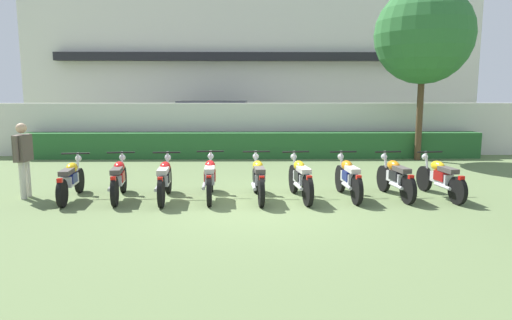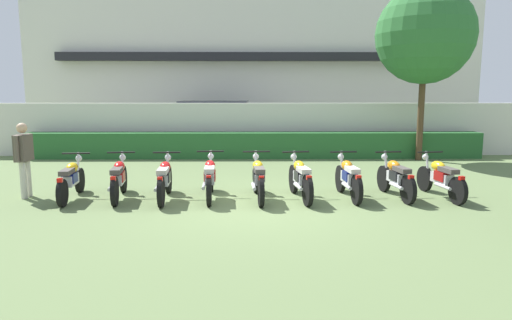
{
  "view_description": "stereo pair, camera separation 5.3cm",
  "coord_description": "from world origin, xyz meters",
  "px_view_note": "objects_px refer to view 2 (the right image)",
  "views": [
    {
      "loc": [
        -0.17,
        -8.99,
        2.29
      ],
      "look_at": [
        0.0,
        0.88,
        0.79
      ],
      "focal_mm": 31.99,
      "sensor_mm": 36.0,
      "label": 1
    },
    {
      "loc": [
        -0.11,
        -8.99,
        2.29
      ],
      "look_at": [
        0.0,
        0.88,
        0.79
      ],
      "focal_mm": 31.99,
      "sensor_mm": 36.0,
      "label": 2
    }
  ],
  "objects_px": {
    "motorcycle_in_row_0": "(71,179)",
    "motorcycle_in_row_4": "(258,178)",
    "motorcycle_in_row_2": "(165,179)",
    "motorcycle_in_row_8": "(441,178)",
    "motorcycle_in_row_1": "(119,178)",
    "parked_car": "(218,125)",
    "inspector_person": "(24,154)",
    "motorcycle_in_row_5": "(300,178)",
    "motorcycle_in_row_7": "(396,177)",
    "motorcycle_in_row_6": "(348,177)",
    "tree_near_inspector": "(425,35)",
    "motorcycle_in_row_3": "(210,177)"
  },
  "relations": [
    {
      "from": "motorcycle_in_row_2",
      "to": "motorcycle_in_row_4",
      "type": "distance_m",
      "value": 1.97
    },
    {
      "from": "motorcycle_in_row_8",
      "to": "tree_near_inspector",
      "type": "bearing_deg",
      "value": -23.74
    },
    {
      "from": "motorcycle_in_row_0",
      "to": "motorcycle_in_row_6",
      "type": "height_order",
      "value": "motorcycle_in_row_6"
    },
    {
      "from": "motorcycle_in_row_7",
      "to": "motorcycle_in_row_8",
      "type": "relative_size",
      "value": 0.96
    },
    {
      "from": "motorcycle_in_row_0",
      "to": "motorcycle_in_row_5",
      "type": "relative_size",
      "value": 1.01
    },
    {
      "from": "motorcycle_in_row_4",
      "to": "motorcycle_in_row_8",
      "type": "height_order",
      "value": "motorcycle_in_row_4"
    },
    {
      "from": "motorcycle_in_row_4",
      "to": "motorcycle_in_row_7",
      "type": "relative_size",
      "value": 1.08
    },
    {
      "from": "motorcycle_in_row_4",
      "to": "motorcycle_in_row_1",
      "type": "bearing_deg",
      "value": 84.72
    },
    {
      "from": "parked_car",
      "to": "tree_near_inspector",
      "type": "relative_size",
      "value": 0.81
    },
    {
      "from": "motorcycle_in_row_1",
      "to": "motorcycle_in_row_2",
      "type": "xyz_separation_m",
      "value": [
        1.0,
        -0.1,
        0.01
      ]
    },
    {
      "from": "motorcycle_in_row_5",
      "to": "motorcycle_in_row_8",
      "type": "bearing_deg",
      "value": -95.51
    },
    {
      "from": "motorcycle_in_row_2",
      "to": "motorcycle_in_row_8",
      "type": "distance_m",
      "value": 5.92
    },
    {
      "from": "motorcycle_in_row_1",
      "to": "parked_car",
      "type": "bearing_deg",
      "value": -17.29
    },
    {
      "from": "motorcycle_in_row_4",
      "to": "motorcycle_in_row_5",
      "type": "height_order",
      "value": "motorcycle_in_row_4"
    },
    {
      "from": "motorcycle_in_row_2",
      "to": "motorcycle_in_row_5",
      "type": "height_order",
      "value": "motorcycle_in_row_5"
    },
    {
      "from": "motorcycle_in_row_7",
      "to": "inspector_person",
      "type": "xyz_separation_m",
      "value": [
        -7.99,
        0.11,
        0.5
      ]
    },
    {
      "from": "motorcycle_in_row_5",
      "to": "motorcycle_in_row_7",
      "type": "bearing_deg",
      "value": -94.38
    },
    {
      "from": "motorcycle_in_row_5",
      "to": "inspector_person",
      "type": "relative_size",
      "value": 1.16
    },
    {
      "from": "parked_car",
      "to": "inspector_person",
      "type": "height_order",
      "value": "parked_car"
    },
    {
      "from": "motorcycle_in_row_1",
      "to": "motorcycle_in_row_2",
      "type": "relative_size",
      "value": 0.98
    },
    {
      "from": "motorcycle_in_row_1",
      "to": "inspector_person",
      "type": "distance_m",
      "value": 2.12
    },
    {
      "from": "motorcycle_in_row_6",
      "to": "motorcycle_in_row_0",
      "type": "bearing_deg",
      "value": 86.21
    },
    {
      "from": "parked_car",
      "to": "motorcycle_in_row_5",
      "type": "distance_m",
      "value": 9.3
    },
    {
      "from": "motorcycle_in_row_4",
      "to": "motorcycle_in_row_5",
      "type": "xyz_separation_m",
      "value": [
        0.9,
        -0.0,
        -0.0
      ]
    },
    {
      "from": "motorcycle_in_row_0",
      "to": "motorcycle_in_row_8",
      "type": "distance_m",
      "value": 7.91
    },
    {
      "from": "motorcycle_in_row_8",
      "to": "inspector_person",
      "type": "xyz_separation_m",
      "value": [
        -8.96,
        0.12,
        0.51
      ]
    },
    {
      "from": "motorcycle_in_row_1",
      "to": "tree_near_inspector",
      "type": "bearing_deg",
      "value": -64.89
    },
    {
      "from": "motorcycle_in_row_7",
      "to": "inspector_person",
      "type": "distance_m",
      "value": 8.0
    },
    {
      "from": "motorcycle_in_row_2",
      "to": "motorcycle_in_row_3",
      "type": "xyz_separation_m",
      "value": [
        0.94,
        0.13,
        0.0
      ]
    },
    {
      "from": "motorcycle_in_row_3",
      "to": "motorcycle_in_row_6",
      "type": "bearing_deg",
      "value": -93.29
    },
    {
      "from": "tree_near_inspector",
      "to": "motorcycle_in_row_6",
      "type": "bearing_deg",
      "value": -122.9
    },
    {
      "from": "parked_car",
      "to": "inspector_person",
      "type": "relative_size",
      "value": 2.83
    },
    {
      "from": "motorcycle_in_row_4",
      "to": "inspector_person",
      "type": "relative_size",
      "value": 1.21
    },
    {
      "from": "motorcycle_in_row_4",
      "to": "motorcycle_in_row_6",
      "type": "bearing_deg",
      "value": -91.43
    },
    {
      "from": "inspector_person",
      "to": "tree_near_inspector",
      "type": "bearing_deg",
      "value": 26.85
    },
    {
      "from": "motorcycle_in_row_0",
      "to": "tree_near_inspector",
      "type": "bearing_deg",
      "value": -65.89
    },
    {
      "from": "tree_near_inspector",
      "to": "inspector_person",
      "type": "xyz_separation_m",
      "value": [
        -10.48,
        -5.3,
        -3.11
      ]
    },
    {
      "from": "tree_near_inspector",
      "to": "motorcycle_in_row_3",
      "type": "distance_m",
      "value": 9.2
    },
    {
      "from": "motorcycle_in_row_6",
      "to": "motorcycle_in_row_2",
      "type": "bearing_deg",
      "value": 87.43
    },
    {
      "from": "motorcycle_in_row_0",
      "to": "motorcycle_in_row_4",
      "type": "bearing_deg",
      "value": -96.6
    },
    {
      "from": "motorcycle_in_row_5",
      "to": "parked_car",
      "type": "bearing_deg",
      "value": 7.32
    },
    {
      "from": "motorcycle_in_row_3",
      "to": "motorcycle_in_row_7",
      "type": "distance_m",
      "value": 4.0
    },
    {
      "from": "motorcycle_in_row_3",
      "to": "motorcycle_in_row_6",
      "type": "distance_m",
      "value": 2.97
    },
    {
      "from": "motorcycle_in_row_0",
      "to": "motorcycle_in_row_1",
      "type": "xyz_separation_m",
      "value": [
        1.0,
        0.04,
        0.01
      ]
    },
    {
      "from": "motorcycle_in_row_1",
      "to": "motorcycle_in_row_3",
      "type": "bearing_deg",
      "value": -97.16
    },
    {
      "from": "tree_near_inspector",
      "to": "motorcycle_in_row_5",
      "type": "distance_m",
      "value": 8.03
    },
    {
      "from": "motorcycle_in_row_7",
      "to": "parked_car",
      "type": "bearing_deg",
      "value": 19.55
    },
    {
      "from": "motorcycle_in_row_5",
      "to": "motorcycle_in_row_6",
      "type": "distance_m",
      "value": 1.05
    },
    {
      "from": "motorcycle_in_row_0",
      "to": "motorcycle_in_row_2",
      "type": "xyz_separation_m",
      "value": [
        2.0,
        -0.07,
        0.02
      ]
    },
    {
      "from": "motorcycle_in_row_1",
      "to": "motorcycle_in_row_8",
      "type": "distance_m",
      "value": 6.91
    }
  ]
}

